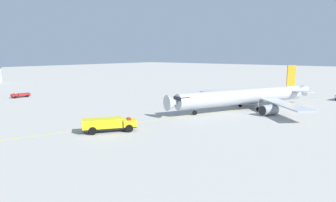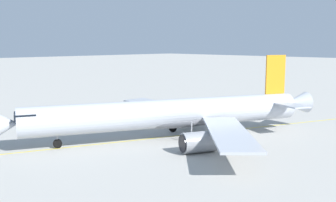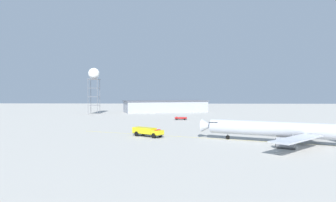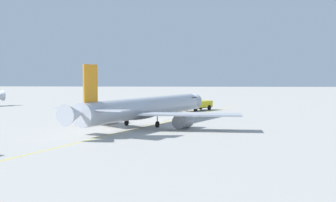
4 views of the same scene
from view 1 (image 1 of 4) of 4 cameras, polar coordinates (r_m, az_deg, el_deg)
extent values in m
plane|color=#ADAAA3|center=(76.92, 15.24, -1.60)|extent=(600.00, 600.00, 0.00)
cylinder|color=#B2B7C1|center=(75.61, 14.55, 0.84)|extent=(35.99, 19.02, 3.73)
cone|color=#B2B7C1|center=(64.19, 0.95, -0.31)|extent=(4.20, 4.47, 3.54)
cone|color=#B2B7C1|center=(90.32, 24.34, 1.84)|extent=(4.95, 4.54, 3.17)
cube|color=black|center=(65.11, 2.66, 0.56)|extent=(3.50, 3.88, 0.70)
ellipsoid|color=slate|center=(77.01, 15.58, 0.18)|extent=(13.79, 8.68, 2.05)
cube|color=orange|center=(87.01, 22.96, 4.58)|extent=(3.01, 1.54, 5.65)
cube|color=#B2B7C1|center=(85.13, 24.62, 1.72)|extent=(4.70, 6.21, 0.20)
cube|color=#B2B7C1|center=(89.69, 21.07, 2.28)|extent=(4.70, 6.21, 0.20)
cube|color=#B2B7C1|center=(70.81, 22.07, -0.63)|extent=(14.99, 15.08, 0.28)
cube|color=#B2B7C1|center=(85.64, 11.61, 1.47)|extent=(5.47, 17.26, 0.28)
cylinder|color=gray|center=(70.91, 19.11, -1.65)|extent=(4.61, 3.86, 2.45)
cylinder|color=black|center=(69.49, 17.95, -1.81)|extent=(1.00, 1.96, 2.08)
cylinder|color=gray|center=(82.33, 11.30, 0.13)|extent=(4.61, 3.86, 2.45)
cylinder|color=black|center=(81.10, 10.18, 0.03)|extent=(1.00, 1.96, 2.08)
cylinder|color=#9EA0A5|center=(67.33, 5.27, -1.40)|extent=(0.20, 0.20, 2.18)
cylinder|color=black|center=(67.54, 5.25, -2.31)|extent=(1.13, 0.73, 1.10)
cylinder|color=#9EA0A5|center=(74.79, 17.24, -0.72)|extent=(0.20, 0.20, 2.18)
cylinder|color=black|center=(74.98, 17.20, -1.53)|extent=(1.13, 0.73, 1.10)
cylinder|color=#9EA0A5|center=(79.53, 13.98, 0.00)|extent=(0.20, 0.20, 2.18)
cylinder|color=black|center=(79.70, 13.95, -0.77)|extent=(1.13, 0.73, 1.10)
cylinder|color=black|center=(102.55, 30.07, 0.44)|extent=(1.13, 0.61, 1.10)
cube|color=#232326|center=(105.94, -26.87, 0.89)|extent=(5.67, 2.16, 0.20)
cube|color=red|center=(105.27, -27.87, 1.00)|extent=(1.83, 2.12, 0.65)
cube|color=black|center=(105.03, -28.25, 1.01)|extent=(0.22, 1.66, 0.36)
cube|color=red|center=(106.19, -26.41, 1.18)|extent=(3.84, 2.29, 0.70)
cube|color=red|center=(105.21, -27.89, 1.23)|extent=(0.72, 1.43, 0.16)
cylinder|color=black|center=(104.40, -27.68, 0.66)|extent=(0.78, 0.35, 0.76)
cylinder|color=black|center=(106.27, -28.02, 0.77)|extent=(0.78, 0.35, 0.76)
cylinder|color=black|center=(105.62, -25.78, 0.89)|extent=(0.78, 0.35, 0.76)
cylinder|color=black|center=(107.47, -26.15, 0.99)|extent=(0.78, 0.35, 0.76)
cube|color=#232326|center=(54.16, -11.34, -5.08)|extent=(9.13, 7.47, 0.20)
cube|color=yellow|center=(54.36, -7.61, -4.17)|extent=(3.57, 3.66, 1.20)
cube|color=black|center=(54.47, -6.46, -3.92)|extent=(1.43, 1.95, 0.67)
cube|color=yellow|center=(53.87, -12.75, -4.22)|extent=(7.26, 6.30, 1.60)
cube|color=red|center=(54.20, -7.62, -3.45)|extent=(1.62, 1.94, 0.16)
cylinder|color=black|center=(55.85, -8.03, -4.66)|extent=(1.30, 1.04, 1.40)
cylinder|color=black|center=(53.18, -7.62, -5.36)|extent=(1.30, 1.04, 1.40)
cylinder|color=black|center=(55.41, -14.61, -4.98)|extent=(1.30, 1.04, 1.40)
cylinder|color=black|center=(52.71, -14.54, -5.71)|extent=(1.30, 1.04, 1.40)
cube|color=yellow|center=(77.31, 14.55, -1.51)|extent=(114.88, 43.74, 0.01)
camera|label=2|loc=(32.44, 49.41, 3.57)|focal=42.27mm
camera|label=3|loc=(61.15, 84.47, -0.93)|focal=32.22mm
camera|label=4|loc=(152.07, 24.02, 6.58)|focal=45.76mm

